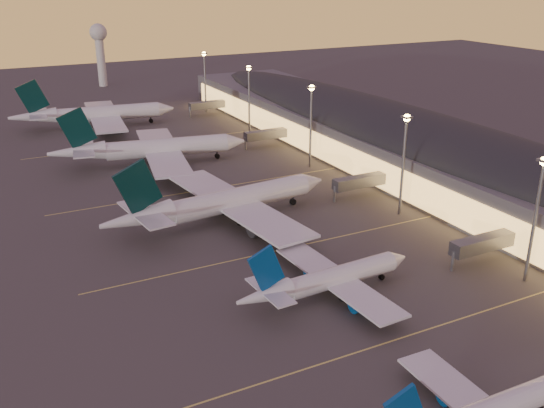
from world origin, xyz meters
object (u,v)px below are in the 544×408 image
at_px(radar_tower, 99,44).
at_px(airliner_wide_far, 95,114).
at_px(airliner_wide_near, 223,203).
at_px(airliner_wide_mid, 151,149).
at_px(airliner_narrow_north, 328,280).

bearing_deg(radar_tower, airliner_wide_far, -104.31).
xyz_separation_m(airliner_wide_near, radar_tower, (16.01, 204.11, 16.83)).
relative_size(airliner_wide_near, airliner_wide_mid, 0.99).
bearing_deg(airliner_wide_near, radar_tower, 79.13).
distance_m(airliner_wide_near, airliner_wide_far, 112.91).
xyz_separation_m(airliner_wide_near, airliner_wide_mid, (-1.91, 54.57, 0.07)).
bearing_deg(radar_tower, airliner_narrow_north, -92.93).
height_order(airliner_wide_near, airliner_wide_far, airliner_wide_far).
bearing_deg(airliner_wide_mid, airliner_wide_near, -78.01).
relative_size(airliner_narrow_north, airliner_wide_mid, 0.62).
height_order(airliner_narrow_north, airliner_wide_mid, airliner_wide_mid).
height_order(airliner_wide_mid, airliner_wide_far, airliner_wide_far).
height_order(airliner_narrow_north, airliner_wide_far, airliner_wide_far).
relative_size(airliner_narrow_north, airliner_wide_near, 0.63).
bearing_deg(airliner_wide_mid, airliner_wide_far, 105.30).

